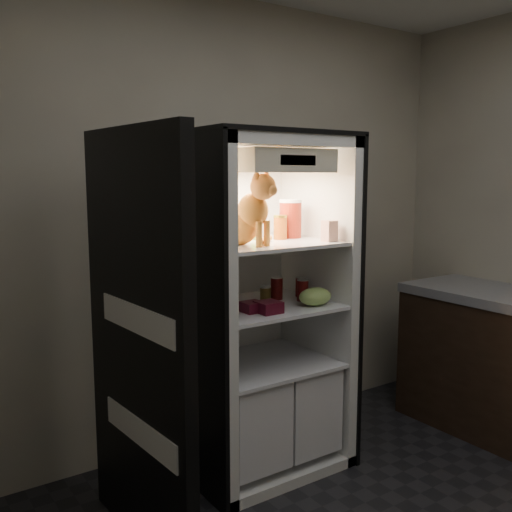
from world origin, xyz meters
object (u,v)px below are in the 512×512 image
(soda_can_c, at_px, (303,290))
(berry_box_left, at_px, (252,307))
(refrigerator, at_px, (257,328))
(soda_can_a, at_px, (277,288))
(soda_can_b, at_px, (301,287))
(condiment_jar, at_px, (265,293))
(salsa_jar, at_px, (280,227))
(pepper_jar, at_px, (290,219))
(mayo_tub, at_px, (258,227))
(parmesan_shaker, at_px, (256,224))
(cream_carton, at_px, (329,231))
(tabby_cat, at_px, (246,216))
(berry_box_right, at_px, (268,307))
(grape_bag, at_px, (315,296))

(soda_can_c, distance_m, berry_box_left, 0.39)
(refrigerator, height_order, soda_can_a, refrigerator)
(soda_can_b, distance_m, condiment_jar, 0.24)
(salsa_jar, relative_size, pepper_jar, 0.62)
(mayo_tub, xyz_separation_m, pepper_jar, (0.16, -0.10, 0.05))
(berry_box_left, bearing_deg, parmesan_shaker, 51.05)
(refrigerator, xyz_separation_m, soda_can_c, (0.23, -0.12, 0.21))
(pepper_jar, height_order, berry_box_left, pepper_jar)
(salsa_jar, relative_size, cream_carton, 1.19)
(tabby_cat, bearing_deg, mayo_tub, 28.65)
(salsa_jar, distance_m, berry_box_right, 0.50)
(grape_bag, bearing_deg, refrigerator, 131.48)
(parmesan_shaker, distance_m, salsa_jar, 0.13)
(soda_can_c, xyz_separation_m, grape_bag, (-0.01, -0.13, -0.01))
(soda_can_c, distance_m, berry_box_right, 0.35)
(grape_bag, bearing_deg, berry_box_left, 169.59)
(berry_box_left, bearing_deg, soda_can_a, 31.40)
(mayo_tub, relative_size, berry_box_left, 1.12)
(cream_carton, bearing_deg, mayo_tub, 120.79)
(cream_carton, height_order, condiment_jar, cream_carton)
(mayo_tub, xyz_separation_m, salsa_jar, (0.06, -0.14, 0.01))
(mayo_tub, height_order, soda_can_a, mayo_tub)
(grape_bag, bearing_deg, condiment_jar, 122.70)
(soda_can_b, relative_size, grape_bag, 0.58)
(refrigerator, distance_m, berry_box_left, 0.29)
(tabby_cat, bearing_deg, soda_can_c, -13.56)
(berry_box_left, distance_m, berry_box_right, 0.09)
(condiment_jar, bearing_deg, parmesan_shaker, 140.63)
(tabby_cat, distance_m, berry_box_left, 0.47)
(pepper_jar, relative_size, berry_box_left, 2.04)
(parmesan_shaker, height_order, soda_can_c, parmesan_shaker)
(mayo_tub, height_order, cream_carton, mayo_tub)
(refrigerator, height_order, tabby_cat, refrigerator)
(tabby_cat, bearing_deg, refrigerator, 24.54)
(soda_can_b, bearing_deg, cream_carton, -91.23)
(mayo_tub, bearing_deg, berry_box_left, -128.94)
(tabby_cat, xyz_separation_m, berry_box_left, (0.01, -0.03, -0.47))
(refrigerator, bearing_deg, salsa_jar, -15.13)
(soda_can_a, bearing_deg, mayo_tub, 120.98)
(soda_can_b, bearing_deg, soda_can_c, -123.40)
(mayo_tub, relative_size, soda_can_b, 1.06)
(salsa_jar, bearing_deg, pepper_jar, 19.93)
(mayo_tub, bearing_deg, soda_can_b, -28.01)
(cream_carton, relative_size, berry_box_left, 1.06)
(soda_can_b, relative_size, berry_box_right, 0.96)
(soda_can_a, xyz_separation_m, grape_bag, (0.08, -0.24, -0.02))
(tabby_cat, relative_size, soda_can_b, 3.50)
(parmesan_shaker, relative_size, soda_can_c, 1.40)
(refrigerator, xyz_separation_m, parmesan_shaker, (0.02, 0.03, 0.58))
(soda_can_c, bearing_deg, condiment_jar, 144.93)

